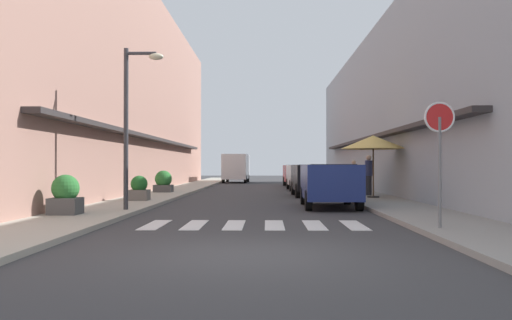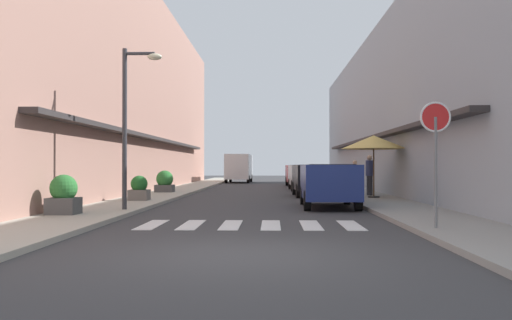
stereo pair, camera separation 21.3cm
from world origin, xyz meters
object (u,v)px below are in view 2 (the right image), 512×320
Objects in this scene: delivery_van at (239,166)px; pedestrian_walking_near at (370,174)px; round_street_sign at (435,131)px; planter_far at (165,182)px; planter_corner at (64,195)px; parked_car_near at (329,180)px; planter_midblock at (139,189)px; parked_car_mid at (314,176)px; pedestrian_walking_far at (355,176)px; parked_car_distant at (300,173)px; street_lamp at (131,110)px; parked_car_far at (306,174)px; cafe_umbrella at (374,142)px.

delivery_van reaches higher than pedestrian_walking_near.
round_street_sign reaches higher than planter_far.
planter_corner is at bearing -133.39° from pedestrian_walking_near.
delivery_van reaches higher than parked_car_near.
round_street_sign is at bearing -60.64° from planter_far.
parked_car_mid is at bearing 34.91° from planter_midblock.
delivery_van reaches higher than planter_far.
pedestrian_walking_far is at bearing 74.63° from parked_car_near.
pedestrian_walking_far is (1.94, 0.31, 0.01)m from parked_car_mid.
parked_car_near is at bearing 28.68° from planter_corner.
delivery_van reaches higher than planter_corner.
parked_car_distant is at bearing 102.16° from pedestrian_walking_near.
pedestrian_walking_far reaches higher than parked_car_near.
street_lamp reaches higher than pedestrian_walking_near.
parked_car_near is 7.42m from round_street_sign.
planter_far is at bearing -124.35° from parked_car_distant.
round_street_sign is (6.19, -34.64, 0.74)m from delivery_van.
parked_car_mid is 3.82× the size of planter_far.
delivery_van is (-4.70, 8.56, 0.48)m from parked_car_distant.
pedestrian_walking_near is at bearing -100.38° from pedestrian_walking_far.
parked_car_distant is at bearing -61.21° from delivery_van.
planter_midblock is at bearing -122.00° from parked_car_far.
parked_car_mid is 2.62m from pedestrian_walking_near.
parked_car_distant is at bearing 90.00° from parked_car_mid.
street_lamp is 1.80× the size of cafe_umbrella.
parked_car_near is 18.92m from parked_car_distant.
cafe_umbrella reaches higher than parked_car_near.
street_lamp reaches higher than parked_car_mid.
planter_far is at bearing 167.55° from parked_car_mid.
parked_car_near is 4.08× the size of planter_far.
parked_car_mid is at bearing -90.00° from parked_car_far.
pedestrian_walking_near is (2.37, 5.62, 0.13)m from parked_car_near.
planter_midblock is (-0.82, 4.35, -2.55)m from street_lamp.
cafe_umbrella is at bearing -76.44° from parked_car_far.
cafe_umbrella is at bearing 86.22° from round_street_sign.
parked_car_near is at bearing -49.08° from planter_far.
pedestrian_walking_far reaches higher than parked_car_far.
street_lamp is at bearing -79.36° from planter_midblock.
pedestrian_walking_near reaches higher than pedestrian_walking_far.
street_lamp reaches higher than parked_car_far.
cafe_umbrella is 9.53m from planter_midblock.
pedestrian_walking_near is at bearing -72.23° from parked_car_far.
parked_car_near is 27.88m from delivery_van.
parked_car_far is 4.53× the size of planter_midblock.
planter_far is 9.98m from pedestrian_walking_near.
pedestrian_walking_far is (8.06, 9.50, -2.16)m from street_lamp.
parked_car_near is 7.20m from planter_midblock.
parked_car_near is 4.07× the size of planter_corner.
cafe_umbrella is 2.50× the size of planter_far.
cafe_umbrella is 1.71× the size of pedestrian_walking_far.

